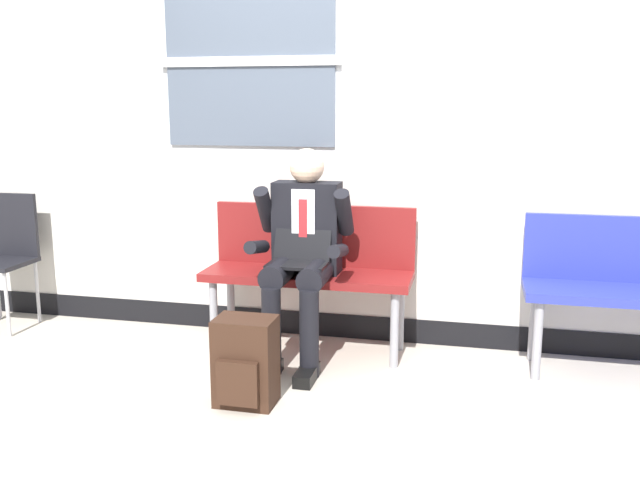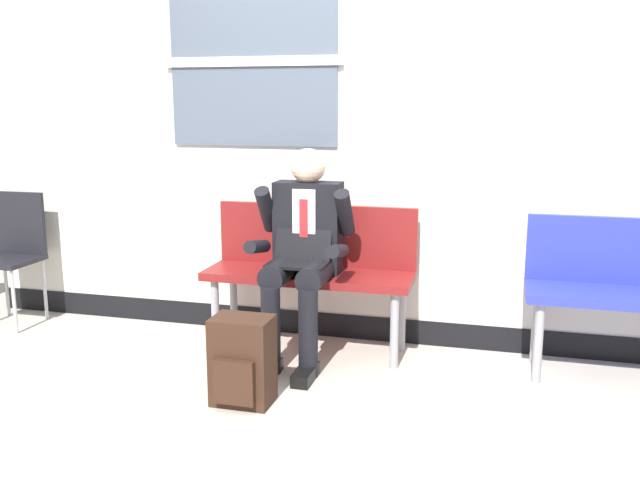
{
  "view_description": "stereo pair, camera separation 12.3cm",
  "coord_description": "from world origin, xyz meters",
  "px_view_note": "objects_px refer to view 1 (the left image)",
  "views": [
    {
      "loc": [
        0.73,
        -3.51,
        1.52
      ],
      "look_at": [
        -0.13,
        0.21,
        0.75
      ],
      "focal_mm": 38.24,
      "sensor_mm": 36.0,
      "label": 1
    },
    {
      "loc": [
        0.85,
        -3.48,
        1.52
      ],
      "look_at": [
        -0.13,
        0.21,
        0.75
      ],
      "focal_mm": 38.24,
      "sensor_mm": 36.0,
      "label": 2
    }
  ],
  "objects_px": {
    "bench_empty": "(616,281)",
    "bench_with_person": "(310,263)",
    "person_seated": "(302,249)",
    "backpack": "(245,362)",
    "folding_chair": "(6,248)"
  },
  "relations": [
    {
      "from": "bench_empty",
      "to": "bench_with_person",
      "type": "bearing_deg",
      "value": 179.93
    },
    {
      "from": "bench_with_person",
      "to": "bench_empty",
      "type": "height_order",
      "value": "bench_with_person"
    },
    {
      "from": "bench_with_person",
      "to": "bench_empty",
      "type": "xyz_separation_m",
      "value": [
        1.77,
        -0.0,
        -0.01
      ]
    },
    {
      "from": "person_seated",
      "to": "bench_empty",
      "type": "bearing_deg",
      "value": 6.27
    },
    {
      "from": "backpack",
      "to": "folding_chair",
      "type": "bearing_deg",
      "value": 156.92
    },
    {
      "from": "person_seated",
      "to": "folding_chair",
      "type": "height_order",
      "value": "person_seated"
    },
    {
      "from": "folding_chair",
      "to": "backpack",
      "type": "bearing_deg",
      "value": -23.08
    },
    {
      "from": "backpack",
      "to": "bench_empty",
      "type": "bearing_deg",
      "value": 24.98
    },
    {
      "from": "person_seated",
      "to": "folding_chair",
      "type": "bearing_deg",
      "value": 175.4
    },
    {
      "from": "bench_with_person",
      "to": "backpack",
      "type": "distance_m",
      "value": 0.95
    },
    {
      "from": "person_seated",
      "to": "folding_chair",
      "type": "xyz_separation_m",
      "value": [
        -2.14,
        0.17,
        -0.13
      ]
    },
    {
      "from": "bench_with_person",
      "to": "person_seated",
      "type": "distance_m",
      "value": 0.24
    },
    {
      "from": "bench_empty",
      "to": "person_seated",
      "type": "xyz_separation_m",
      "value": [
        -1.77,
        -0.19,
        0.14
      ]
    },
    {
      "from": "person_seated",
      "to": "backpack",
      "type": "relative_size",
      "value": 2.75
    },
    {
      "from": "folding_chair",
      "to": "person_seated",
      "type": "bearing_deg",
      "value": -4.6
    }
  ]
}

